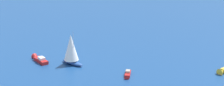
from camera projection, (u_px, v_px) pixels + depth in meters
sailboat_far_port at (71, 49)px, 155.34m from camera, size 9.37×5.54×11.80m
motorboat_inshore at (39, 59)px, 159.47m from camera, size 9.07×5.32×2.57m
motorboat_outer_ring_b at (128, 74)px, 146.63m from camera, size 4.37×6.46×1.86m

